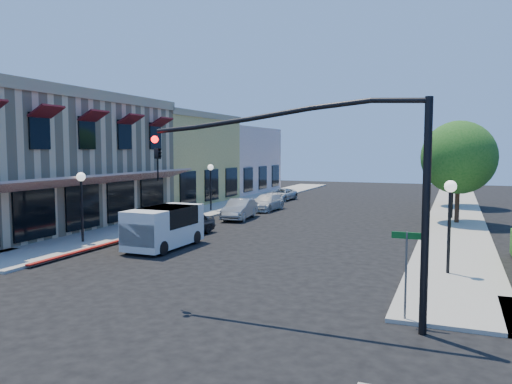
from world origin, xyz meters
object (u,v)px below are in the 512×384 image
at_px(lamppost_left_far, 211,175).
at_px(lamppost_right_near, 450,203).
at_px(lamppost_left_near, 81,189).
at_px(signal_mast_arm, 341,173).
at_px(parked_car_b, 240,209).
at_px(white_van, 164,225).
at_px(street_tree_b, 458,151).
at_px(parked_car_d, 281,194).
at_px(parked_car_a, 188,224).
at_px(parked_car_c, 266,203).
at_px(street_tree_a, 459,157).
at_px(lamppost_right_far, 453,179).
at_px(street_name_sign, 406,261).

height_order(lamppost_left_far, lamppost_right_near, same).
bearing_deg(lamppost_left_near, signal_mast_arm, -24.37).
bearing_deg(lamppost_right_near, parked_car_b, 140.41).
xyz_separation_m(lamppost_right_near, white_van, (-12.65, 0.57, -1.61)).
distance_m(street_tree_b, parked_car_d, 15.53).
xyz_separation_m(parked_car_a, parked_car_c, (0.00, 12.11, -0.01)).
bearing_deg(street_tree_a, parked_car_c, 171.18).
relative_size(lamppost_left_near, parked_car_b, 0.87).
relative_size(lamppost_left_far, lamppost_right_far, 1.00).
relative_size(street_tree_b, white_van, 1.59).
relative_size(street_name_sign, lamppost_left_far, 0.70).
bearing_deg(parked_car_d, parked_car_c, -74.34).
bearing_deg(lamppost_right_near, white_van, 177.44).
relative_size(parked_car_a, parked_car_d, 0.93).
height_order(street_tree_b, lamppost_left_near, street_tree_b).
height_order(signal_mast_arm, lamppost_left_far, signal_mast_arm).
xyz_separation_m(lamppost_right_near, parked_car_b, (-13.30, 11.00, -2.06)).
relative_size(white_van, parked_car_a, 1.19).
xyz_separation_m(street_name_sign, parked_car_d, (-13.70, 29.53, -1.15)).
relative_size(lamppost_left_near, parked_car_d, 0.90).
bearing_deg(parked_car_d, parked_car_a, -80.69).
distance_m(street_tree_a, lamppost_right_near, 14.08).
relative_size(street_name_sign, lamppost_right_near, 0.70).
height_order(parked_car_c, parked_car_d, parked_car_c).
distance_m(parked_car_a, parked_car_b, 7.00).
bearing_deg(lamppost_right_near, lamppost_left_near, 180.00).
bearing_deg(parked_car_d, street_tree_a, -27.73).
xyz_separation_m(white_van, parked_car_c, (-0.65, 15.54, -0.51)).
distance_m(street_tree_a, street_name_sign, 20.00).
distance_m(signal_mast_arm, parked_car_d, 32.74).
height_order(parked_car_a, parked_car_d, parked_car_a).
xyz_separation_m(lamppost_left_far, parked_car_c, (3.70, 2.11, -2.12)).
xyz_separation_m(street_tree_a, lamppost_left_near, (-17.30, -14.00, -1.46)).
relative_size(street_tree_a, lamppost_left_far, 1.82).
distance_m(street_tree_a, parked_car_b, 14.36).
bearing_deg(lamppost_right_near, parked_car_a, 163.26).
bearing_deg(parked_car_d, lamppost_right_far, -22.49).
bearing_deg(street_tree_a, lamppost_right_near, -91.23).
relative_size(street_tree_a, lamppost_left_near, 1.82).
height_order(street_name_sign, lamppost_left_near, lamppost_left_near).
distance_m(lamppost_left_far, parked_car_b, 5.19).
bearing_deg(signal_mast_arm, lamppost_right_far, 83.30).
distance_m(white_van, parked_car_c, 15.57).
height_order(lamppost_right_near, lamppost_right_far, same).
height_order(lamppost_left_far, parked_car_c, lamppost_left_far).
bearing_deg(lamppost_right_far, lamppost_right_near, -90.00).
distance_m(lamppost_right_near, lamppost_right_far, 16.00).
bearing_deg(parked_car_a, parked_car_b, 96.57).
height_order(street_name_sign, parked_car_c, street_name_sign).
bearing_deg(street_tree_b, street_name_sign, -92.50).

